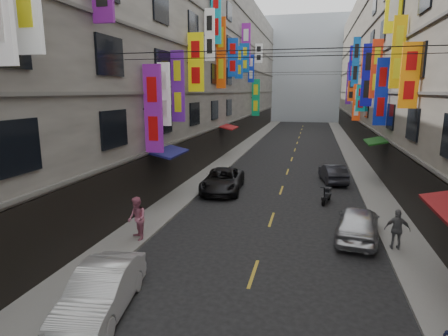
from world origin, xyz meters
The scene contains 16 objects.
sidewalk_left centered at (-6.00, 42.00, 0.06)m, with size 2.00×90.00×0.12m, color slate.
sidewalk_right centered at (6.00, 42.00, 0.06)m, with size 2.00×90.00×0.12m, color slate.
building_row_left centered at (-11.99, 42.00, 9.49)m, with size 10.14×90.00×19.00m.
building_row_right centered at (11.99, 42.00, 9.49)m, with size 10.14×90.00×19.00m.
haze_block centered at (0.00, 92.00, 11.00)m, with size 18.00×8.00×22.00m, color #AFB8C3.
shop_signage centered at (-0.10, 35.20, 9.08)m, with size 14.00×55.00×12.30m.
street_awnings centered at (-1.26, 26.00, 3.00)m, with size 13.99×35.20×0.41m.
overhead_cables centered at (0.00, 30.00, 8.80)m, with size 14.00×38.04×1.24m.
lane_markings centered at (0.00, 39.00, 0.00)m, with size 0.12×80.20×0.01m.
scooter_far_right centered at (2.83, 27.71, 0.44)m, with size 0.70×1.77×1.14m.
car_left_mid centered at (-4.00, 14.55, 0.71)m, with size 1.50×4.29×1.41m, color silver.
car_left_far centered at (-3.76, 28.85, 0.73)m, with size 2.43×5.26×1.46m, color black.
car_right_mid centered at (4.00, 22.33, 0.75)m, with size 1.77×4.40×1.50m, color silver.
car_right_far centered at (3.42, 33.07, 0.67)m, with size 1.41×4.04×1.33m, color #25262C.
pedestrian_lfar centered at (-5.40, 19.75, 1.07)m, with size 0.92×0.63×1.90m, color #C86A86.
pedestrian_rfar centered at (5.40, 21.25, 0.96)m, with size 0.99×0.56×1.69m, color #5A5A5D.
Camera 1 is at (1.85, 5.59, 6.48)m, focal length 30.00 mm.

